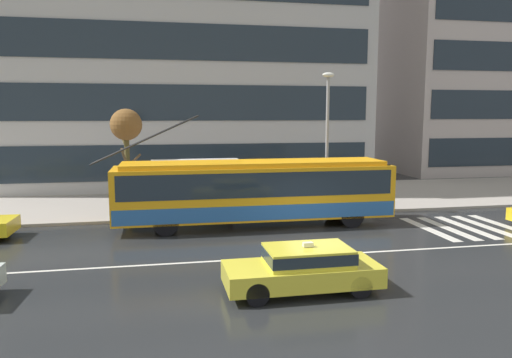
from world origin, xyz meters
The scene contains 18 objects.
ground_plane centered at (0.00, 0.00, 0.00)m, with size 160.00×160.00×0.00m, color #242627.
sidewalk_slab centered at (0.00, 10.28, 0.07)m, with size 80.00×10.00×0.14m, color gray.
crosswalk_stripe_edge_near centered at (5.45, 1.64, 0.00)m, with size 0.44×4.40×0.01m, color beige.
crosswalk_stripe_inner_a centered at (6.35, 1.64, 0.00)m, with size 0.44×4.40×0.01m, color beige.
crosswalk_stripe_center centered at (7.25, 1.64, 0.00)m, with size 0.44×4.40×0.01m, color beige.
crosswalk_stripe_inner_b centered at (8.15, 1.64, 0.00)m, with size 0.44×4.40×0.01m, color beige.
crosswalk_stripe_edge_far centered at (9.05, 1.64, 0.00)m, with size 0.44×4.40×0.01m, color beige.
lane_centre_line centered at (0.00, -1.20, 0.00)m, with size 72.00×0.14×0.01m, color silver.
trolleybus centered at (-1.73, 3.68, 1.58)m, with size 12.85×2.57×4.86m.
taxi_oncoming_near centered at (-1.93, -4.47, 0.70)m, with size 4.29×1.77×1.39m.
bus_shelter centered at (-4.07, 6.78, 2.07)m, with size 4.27×1.84×2.53m.
pedestrian_at_shelter centered at (-5.14, 7.60, 1.14)m, with size 0.46×0.46×1.69m.
pedestrian_approaching_curb centered at (-2.37, 6.96, 1.80)m, with size 1.44×1.44×2.03m.
pedestrian_walking_past centered at (2.47, 5.87, 1.71)m, with size 1.32×1.32×1.94m.
pedestrian_waiting_by_pole centered at (-2.93, 8.19, 1.15)m, with size 0.46×0.46×1.70m.
street_lamp centered at (2.36, 6.01, 4.13)m, with size 0.60×0.32×6.76m.
street_tree_bare centered at (-7.37, 8.05, 4.22)m, with size 1.57×2.14×5.02m.
office_tower_corner_right centered at (22.87, 22.92, 14.66)m, with size 18.99×13.26×29.30m.
Camera 1 is at (-5.78, -17.10, 4.92)m, focal length 34.43 mm.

